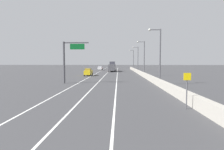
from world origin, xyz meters
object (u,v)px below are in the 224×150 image
at_px(lamp_post_right_third, 143,56).
at_px(overhead_sign_gantry, 68,57).
at_px(lamp_post_right_fourth, 137,57).
at_px(car_white_1, 100,68).
at_px(car_yellow_0, 88,72).
at_px(speed_advisory_sign, 187,88).
at_px(lamp_post_right_second, 158,52).
at_px(box_truck, 112,67).
at_px(lamp_post_right_fifth, 133,58).
at_px(car_red_2, 114,68).

bearing_deg(lamp_post_right_third, overhead_sign_gantry, -131.28).
height_order(lamp_post_right_fourth, car_white_1, lamp_post_right_fourth).
xyz_separation_m(overhead_sign_gantry, car_yellow_0, (0.76, 18.70, -3.70)).
bearing_deg(lamp_post_right_third, speed_advisory_sign, -91.65).
distance_m(lamp_post_right_fourth, car_yellow_0, 24.86).
relative_size(overhead_sign_gantry, lamp_post_right_third, 0.79).
relative_size(speed_advisory_sign, lamp_post_right_third, 0.32).
xyz_separation_m(overhead_sign_gantry, car_white_1, (0.68, 54.71, -3.79)).
distance_m(lamp_post_right_second, car_white_1, 58.67).
bearing_deg(box_truck, overhead_sign_gantry, -98.98).
height_order(lamp_post_right_fifth, car_yellow_0, lamp_post_right_fifth).
bearing_deg(box_truck, car_red_2, 88.91).
height_order(lamp_post_right_fourth, car_red_2, lamp_post_right_fourth).
height_order(lamp_post_right_fourth, lamp_post_right_fifth, same).
distance_m(lamp_post_right_second, box_truck, 44.70).
distance_m(speed_advisory_sign, lamp_post_right_fifth, 76.23).
bearing_deg(lamp_post_right_second, box_truck, 101.93).
xyz_separation_m(lamp_post_right_fourth, lamp_post_right_fifth, (-0.15, 19.77, 0.00)).
relative_size(lamp_post_right_second, lamp_post_right_third, 1.00).
distance_m(car_white_1, car_red_2, 6.19).
bearing_deg(lamp_post_right_second, lamp_post_right_fourth, 89.57).
relative_size(lamp_post_right_fifth, car_yellow_0, 2.06).
bearing_deg(car_red_2, lamp_post_right_second, -81.04).
height_order(lamp_post_right_third, lamp_post_right_fourth, same).
distance_m(lamp_post_right_fifth, car_red_2, 10.43).
bearing_deg(lamp_post_right_fourth, overhead_sign_gantry, -113.11).
bearing_deg(box_truck, lamp_post_right_second, -78.07).
bearing_deg(box_truck, lamp_post_right_third, -68.92).
bearing_deg(speed_advisory_sign, car_yellow_0, 110.54).
height_order(overhead_sign_gantry, car_yellow_0, overhead_sign_gantry).
relative_size(lamp_post_right_second, car_yellow_0, 2.06).
height_order(lamp_post_right_fifth, car_red_2, lamp_post_right_fifth).
xyz_separation_m(lamp_post_right_second, box_truck, (-9.21, 43.58, -3.66)).
bearing_deg(car_white_1, lamp_post_right_third, -67.64).
height_order(lamp_post_right_third, car_yellow_0, lamp_post_right_third).
xyz_separation_m(car_yellow_0, car_white_1, (-0.08, 36.01, -0.09)).
xyz_separation_m(lamp_post_right_fifth, car_yellow_0, (-15.20, -38.82, -4.43)).
xyz_separation_m(speed_advisory_sign, car_white_1, (-14.06, 73.32, -0.82)).
distance_m(overhead_sign_gantry, lamp_post_right_second, 15.93).
height_order(lamp_post_right_fifth, box_truck, lamp_post_right_fifth).
relative_size(lamp_post_right_fourth, lamp_post_right_fifth, 1.00).
xyz_separation_m(car_white_1, car_red_2, (6.18, 0.29, 0.11)).
xyz_separation_m(lamp_post_right_third, lamp_post_right_fifth, (0.17, 39.54, 0.00)).
xyz_separation_m(overhead_sign_gantry, car_red_2, (6.86, 55.00, -3.68)).
relative_size(car_white_1, box_truck, 0.51).
xyz_separation_m(lamp_post_right_second, lamp_post_right_fifth, (0.15, 59.31, 0.00)).
height_order(overhead_sign_gantry, lamp_post_right_third, lamp_post_right_third).
distance_m(lamp_post_right_second, lamp_post_right_fifth, 59.31).
xyz_separation_m(lamp_post_right_fourth, box_truck, (-9.50, 4.04, -3.66)).
height_order(speed_advisory_sign, lamp_post_right_second, lamp_post_right_second).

